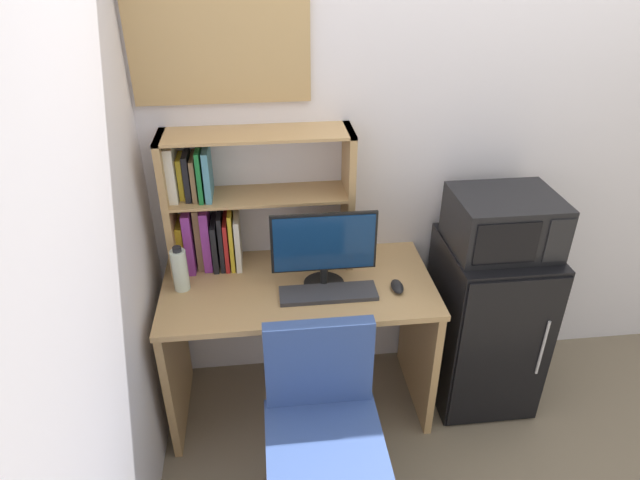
{
  "coord_description": "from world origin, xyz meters",
  "views": [
    {
      "loc": [
        -1.05,
        -2.45,
        2.25
      ],
      "look_at": [
        -0.81,
        -0.35,
        1.02
      ],
      "focal_mm": 30.82,
      "sensor_mm": 36.0,
      "label": 1
    }
  ],
  "objects_px": {
    "water_bottle": "(180,270)",
    "wall_corkboard": "(219,42)",
    "computer_mouse": "(397,287)",
    "mini_fridge": "(485,322)",
    "hutch_bookshelf": "(228,205)",
    "desk_chair": "(323,444)",
    "microwave": "(504,222)",
    "keyboard": "(328,293)",
    "monitor": "(324,248)"
  },
  "relations": [
    {
      "from": "water_bottle",
      "to": "wall_corkboard",
      "type": "distance_m",
      "value": 1.01
    },
    {
      "from": "keyboard",
      "to": "hutch_bookshelf",
      "type": "bearing_deg",
      "value": 143.57
    },
    {
      "from": "keyboard",
      "to": "desk_chair",
      "type": "xyz_separation_m",
      "value": [
        -0.08,
        -0.5,
        -0.4
      ]
    },
    {
      "from": "hutch_bookshelf",
      "to": "monitor",
      "type": "xyz_separation_m",
      "value": [
        0.42,
        -0.24,
        -0.12
      ]
    },
    {
      "from": "computer_mouse",
      "to": "wall_corkboard",
      "type": "distance_m",
      "value": 1.33
    },
    {
      "from": "monitor",
      "to": "mini_fridge",
      "type": "xyz_separation_m",
      "value": [
        0.84,
        0.03,
        -0.52
      ]
    },
    {
      "from": "computer_mouse",
      "to": "mini_fridge",
      "type": "bearing_deg",
      "value": 11.49
    },
    {
      "from": "desk_chair",
      "to": "hutch_bookshelf",
      "type": "bearing_deg",
      "value": 113.42
    },
    {
      "from": "monitor",
      "to": "keyboard",
      "type": "bearing_deg",
      "value": -82.55
    },
    {
      "from": "mini_fridge",
      "to": "microwave",
      "type": "distance_m",
      "value": 0.59
    },
    {
      "from": "microwave",
      "to": "wall_corkboard",
      "type": "distance_m",
      "value": 1.5
    },
    {
      "from": "mini_fridge",
      "to": "computer_mouse",
      "type": "bearing_deg",
      "value": -168.51
    },
    {
      "from": "keyboard",
      "to": "mini_fridge",
      "type": "bearing_deg",
      "value": 7.53
    },
    {
      "from": "mini_fridge",
      "to": "hutch_bookshelf",
      "type": "bearing_deg",
      "value": 170.57
    },
    {
      "from": "water_bottle",
      "to": "mini_fridge",
      "type": "bearing_deg",
      "value": -0.73
    },
    {
      "from": "hutch_bookshelf",
      "to": "computer_mouse",
      "type": "relative_size",
      "value": 8.05
    },
    {
      "from": "computer_mouse",
      "to": "microwave",
      "type": "height_order",
      "value": "microwave"
    },
    {
      "from": "microwave",
      "to": "desk_chair",
      "type": "xyz_separation_m",
      "value": [
        -0.92,
        -0.61,
        -0.66
      ]
    },
    {
      "from": "mini_fridge",
      "to": "desk_chair",
      "type": "height_order",
      "value": "mini_fridge"
    },
    {
      "from": "hutch_bookshelf",
      "to": "monitor",
      "type": "bearing_deg",
      "value": -29.52
    },
    {
      "from": "monitor",
      "to": "mini_fridge",
      "type": "distance_m",
      "value": 0.99
    },
    {
      "from": "hutch_bookshelf",
      "to": "desk_chair",
      "type": "height_order",
      "value": "hutch_bookshelf"
    },
    {
      "from": "desk_chair",
      "to": "wall_corkboard",
      "type": "relative_size",
      "value": 1.16
    },
    {
      "from": "computer_mouse",
      "to": "monitor",
      "type": "bearing_deg",
      "value": 167.35
    },
    {
      "from": "water_bottle",
      "to": "desk_chair",
      "type": "distance_m",
      "value": 0.99
    },
    {
      "from": "hutch_bookshelf",
      "to": "keyboard",
      "type": "relative_size",
      "value": 1.95
    },
    {
      "from": "mini_fridge",
      "to": "wall_corkboard",
      "type": "height_order",
      "value": "wall_corkboard"
    },
    {
      "from": "hutch_bookshelf",
      "to": "mini_fridge",
      "type": "relative_size",
      "value": 0.95
    },
    {
      "from": "water_bottle",
      "to": "mini_fridge",
      "type": "distance_m",
      "value": 1.56
    },
    {
      "from": "water_bottle",
      "to": "wall_corkboard",
      "type": "xyz_separation_m",
      "value": [
        0.25,
        0.29,
        0.94
      ]
    },
    {
      "from": "mini_fridge",
      "to": "keyboard",
      "type": "bearing_deg",
      "value": -172.47
    },
    {
      "from": "water_bottle",
      "to": "desk_chair",
      "type": "bearing_deg",
      "value": -46.91
    },
    {
      "from": "computer_mouse",
      "to": "wall_corkboard",
      "type": "bearing_deg",
      "value": 150.86
    },
    {
      "from": "water_bottle",
      "to": "mini_fridge",
      "type": "height_order",
      "value": "water_bottle"
    },
    {
      "from": "hutch_bookshelf",
      "to": "desk_chair",
      "type": "relative_size",
      "value": 0.97
    },
    {
      "from": "monitor",
      "to": "microwave",
      "type": "bearing_deg",
      "value": 2.21
    },
    {
      "from": "mini_fridge",
      "to": "wall_corkboard",
      "type": "xyz_separation_m",
      "value": [
        -1.25,
        0.31,
        1.36
      ]
    },
    {
      "from": "keyboard",
      "to": "microwave",
      "type": "distance_m",
      "value": 0.88
    },
    {
      "from": "monitor",
      "to": "desk_chair",
      "type": "xyz_separation_m",
      "value": [
        -0.07,
        -0.58,
        -0.6
      ]
    },
    {
      "from": "hutch_bookshelf",
      "to": "monitor",
      "type": "height_order",
      "value": "hutch_bookshelf"
    },
    {
      "from": "water_bottle",
      "to": "desk_chair",
      "type": "relative_size",
      "value": 0.25
    },
    {
      "from": "keyboard",
      "to": "mini_fridge",
      "type": "xyz_separation_m",
      "value": [
        0.83,
        0.11,
        -0.33
      ]
    },
    {
      "from": "water_bottle",
      "to": "microwave",
      "type": "bearing_deg",
      "value": -0.61
    },
    {
      "from": "keyboard",
      "to": "mini_fridge",
      "type": "height_order",
      "value": "mini_fridge"
    },
    {
      "from": "microwave",
      "to": "computer_mouse",
      "type": "bearing_deg",
      "value": -168.19
    },
    {
      "from": "keyboard",
      "to": "wall_corkboard",
      "type": "bearing_deg",
      "value": 134.91
    },
    {
      "from": "monitor",
      "to": "microwave",
      "type": "height_order",
      "value": "microwave"
    },
    {
      "from": "computer_mouse",
      "to": "microwave",
      "type": "xyz_separation_m",
      "value": [
        0.51,
        0.11,
        0.25
      ]
    },
    {
      "from": "keyboard",
      "to": "wall_corkboard",
      "type": "relative_size",
      "value": 0.58
    },
    {
      "from": "hutch_bookshelf",
      "to": "wall_corkboard",
      "type": "relative_size",
      "value": 1.13
    }
  ]
}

